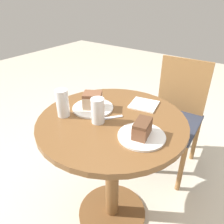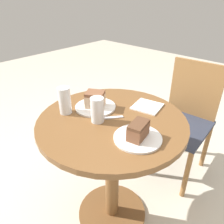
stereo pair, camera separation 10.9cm
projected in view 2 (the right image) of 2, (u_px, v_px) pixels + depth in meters
The scene contains 11 objects.
ground_plane at pixel (112, 213), 1.49m from camera, with size 8.00×8.00×0.00m, color beige.
table at pixel (112, 151), 1.22m from camera, with size 0.77×0.77×0.75m.
chair at pixel (183, 119), 1.67m from camera, with size 0.43×0.48×0.88m.
plate_near at pixel (95, 107), 1.21m from camera, with size 0.23×0.23×0.01m.
plate_far at pixel (138, 138), 0.96m from camera, with size 0.22×0.22×0.01m.
cake_slice_near at pixel (95, 99), 1.19m from camera, with size 0.13×0.12×0.09m.
cake_slice_far at pixel (138, 130), 0.94m from camera, with size 0.08×0.12×0.07m.
glass_lemonade at pixel (65, 102), 1.14m from camera, with size 0.06×0.06×0.14m.
glass_water at pixel (97, 111), 1.07m from camera, with size 0.07×0.07×0.13m.
napkin_stack at pixel (147, 106), 1.22m from camera, with size 0.17×0.17×0.01m.
fork at pixel (108, 118), 1.12m from camera, with size 0.11×0.13×0.00m.
Camera 2 is at (0.64, -0.70, 1.34)m, focal length 35.00 mm.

